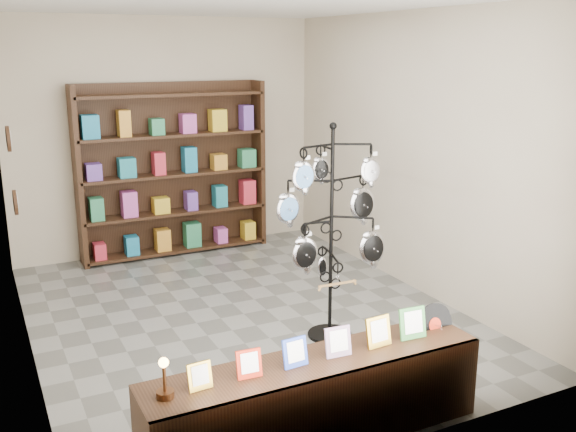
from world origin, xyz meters
TOP-DOWN VIEW (x-y plane):
  - ground at (0.00, 0.00)m, footprint 5.00×5.00m
  - room_envelope at (0.00, 0.00)m, footprint 5.00×5.00m
  - display_tree at (0.52, -0.82)m, footprint 1.02×0.93m
  - front_shelf at (-0.38, -2.20)m, footprint 2.39×0.50m
  - back_shelving at (0.00, 2.30)m, footprint 2.42×0.36m
  - wall_clocks at (-1.97, 0.80)m, footprint 0.03×0.24m

SIDE VIEW (x-z plane):
  - ground at x=0.00m, z-range 0.00..0.00m
  - front_shelf at x=-0.38m, z-range -0.13..0.72m
  - back_shelving at x=0.00m, z-range -0.07..2.13m
  - display_tree at x=0.52m, z-range 0.15..2.14m
  - wall_clocks at x=-1.97m, z-range 1.08..1.92m
  - room_envelope at x=0.00m, z-range -0.65..4.35m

